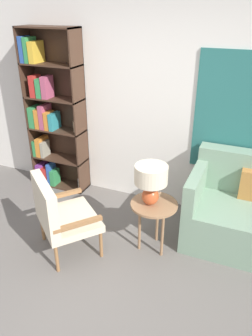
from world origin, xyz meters
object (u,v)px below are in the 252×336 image
at_px(armchair, 58,212).
at_px(side_table, 154,209).
at_px(bookshelf, 50,117).
at_px(table_lamp, 151,179).

relative_size(armchair, side_table, 1.51).
relative_size(bookshelf, side_table, 3.74).
xyz_separation_m(bookshelf, armchair, (0.89, -1.24, -0.53)).
bearing_deg(armchair, side_table, 25.52).
bearing_deg(armchair, table_lamp, 25.28).
distance_m(bookshelf, table_lamp, 1.94).
bearing_deg(armchair, bookshelf, 125.76).
bearing_deg(bookshelf, side_table, -24.54).
xyz_separation_m(bookshelf, table_lamp, (1.75, -0.84, -0.17)).
height_order(bookshelf, table_lamp, bookshelf).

